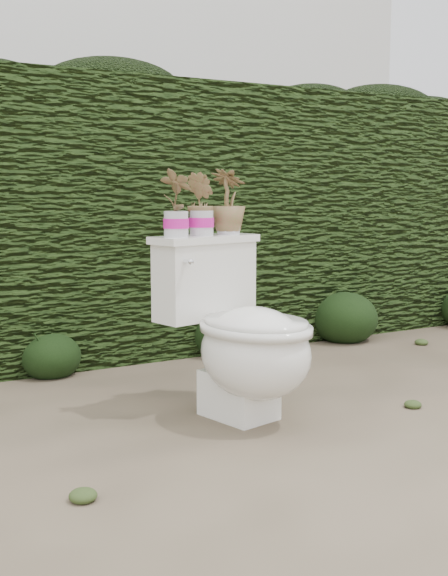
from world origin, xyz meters
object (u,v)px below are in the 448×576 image
toilet (242,337)px  potted_plant_right (228,203)px  potted_plant_center (201,206)px  potted_plant_left (176,205)px

toilet → potted_plant_right: size_ratio=2.79×
potted_plant_center → potted_plant_right: size_ratio=0.94×
potted_plant_left → potted_plant_center: 0.14m
toilet → potted_plant_right: 0.63m
potted_plant_left → toilet: bearing=-163.3°
toilet → potted_plant_right: bearing=59.6°
potted_plant_left → potted_plant_center: (0.14, 0.03, -0.01)m
potted_plant_right → potted_plant_left: bearing=74.4°
toilet → potted_plant_left: bearing=123.9°
toilet → potted_plant_center: potted_plant_center is taller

